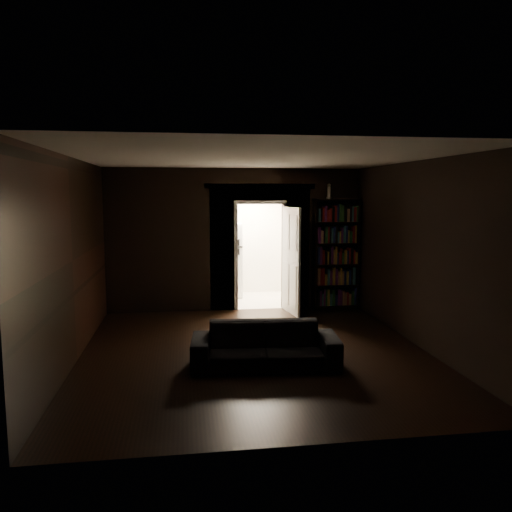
# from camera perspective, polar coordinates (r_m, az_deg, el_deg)

# --- Properties ---
(ground) EXTENTS (5.50, 5.50, 0.00)m
(ground) POSITION_cam_1_polar(r_m,az_deg,el_deg) (7.42, -0.11, -10.96)
(ground) COLOR black
(ground) RESTS_ON ground
(room_walls) EXTENTS (5.02, 5.61, 2.84)m
(room_walls) POSITION_cam_1_polar(r_m,az_deg,el_deg) (8.14, -1.26, 2.75)
(room_walls) COLOR black
(room_walls) RESTS_ON ground
(kitchen_alcove) EXTENTS (2.20, 1.80, 2.60)m
(kitchen_alcove) POSITION_cam_1_polar(r_m,az_deg,el_deg) (11.01, -0.41, 1.43)
(kitchen_alcove) COLOR beige
(kitchen_alcove) RESTS_ON ground
(sofa) EXTENTS (2.03, 1.01, 0.75)m
(sofa) POSITION_cam_1_polar(r_m,az_deg,el_deg) (6.77, 1.05, -9.41)
(sofa) COLOR black
(sofa) RESTS_ON ground
(bookshelf) EXTENTS (0.95, 0.63, 2.20)m
(bookshelf) POSITION_cam_1_polar(r_m,az_deg,el_deg) (10.10, 9.06, 0.20)
(bookshelf) COLOR black
(bookshelf) RESTS_ON ground
(refrigerator) EXTENTS (0.77, 0.71, 1.65)m
(refrigerator) POSITION_cam_1_polar(r_m,az_deg,el_deg) (11.22, -3.61, -0.45)
(refrigerator) COLOR white
(refrigerator) RESTS_ON ground
(door) EXTENTS (0.18, 0.85, 2.05)m
(door) POSITION_cam_1_polar(r_m,az_deg,el_deg) (9.60, 4.04, -0.54)
(door) COLOR white
(door) RESTS_ON ground
(figurine) EXTENTS (0.10, 0.10, 0.30)m
(figurine) POSITION_cam_1_polar(r_m,az_deg,el_deg) (10.02, 8.34, 7.31)
(figurine) COLOR white
(figurine) RESTS_ON bookshelf
(bottles) EXTENTS (0.64, 0.19, 0.26)m
(bottles) POSITION_cam_1_polar(r_m,az_deg,el_deg) (11.13, -3.45, 4.42)
(bottles) COLOR black
(bottles) RESTS_ON refrigerator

